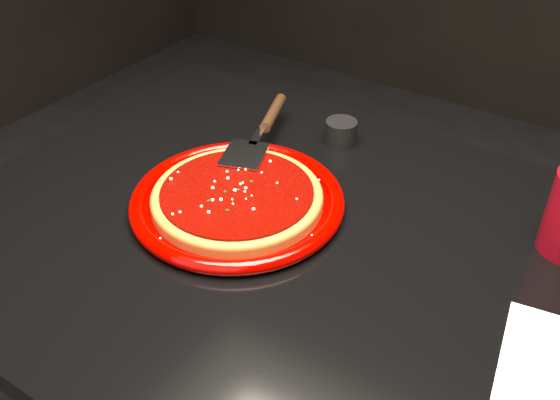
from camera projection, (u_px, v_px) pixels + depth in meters
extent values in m
cylinder|color=#7D0100|center=(237.00, 201.00, 0.97)|extent=(0.41, 0.41, 0.02)
cylinder|color=brown|center=(237.00, 199.00, 0.97)|extent=(0.32, 0.32, 0.01)
torus|color=brown|center=(237.00, 195.00, 0.97)|extent=(0.32, 0.32, 0.02)
cylinder|color=#610300|center=(237.00, 193.00, 0.96)|extent=(0.29, 0.29, 0.01)
cylinder|color=black|center=(341.00, 132.00, 1.13)|extent=(0.07, 0.07, 0.04)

